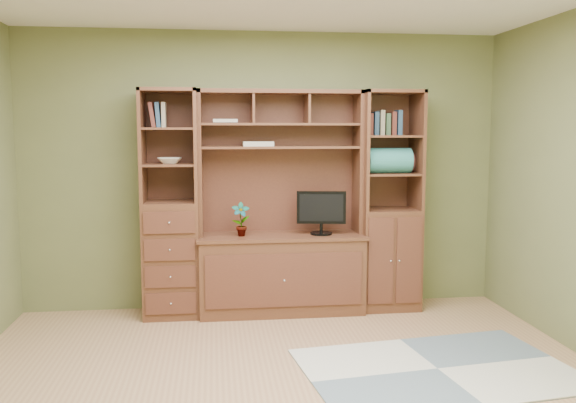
{
  "coord_description": "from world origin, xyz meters",
  "views": [
    {
      "loc": [
        -0.48,
        -3.76,
        1.69
      ],
      "look_at": [
        0.13,
        1.2,
        1.1
      ],
      "focal_mm": 38.0,
      "sensor_mm": 36.0,
      "label": 1
    }
  ],
  "objects": [
    {
      "name": "left_tower",
      "position": [
        -0.86,
        1.77,
        1.02
      ],
      "size": [
        0.5,
        0.45,
        2.05
      ],
      "primitive_type": "cube",
      "color": "#542E1D",
      "rests_on": "ground"
    },
    {
      "name": "blanket_red",
      "position": [
        1.26,
        1.85,
        1.39
      ],
      "size": [
        0.34,
        0.19,
        0.19
      ],
      "primitive_type": "cube",
      "color": "brown",
      "rests_on": "right_tower"
    },
    {
      "name": "orchid",
      "position": [
        -0.24,
        1.7,
        0.88
      ],
      "size": [
        0.16,
        0.11,
        0.31
      ],
      "primitive_type": "imported",
      "color": "#A65438",
      "rests_on": "center_hutch"
    },
    {
      "name": "bowl",
      "position": [
        -0.86,
        1.77,
        1.42
      ],
      "size": [
        0.22,
        0.22,
        0.05
      ],
      "primitive_type": "imported",
      "color": "white",
      "rests_on": "left_tower"
    },
    {
      "name": "magazines",
      "position": [
        -0.07,
        1.82,
        1.56
      ],
      "size": [
        0.28,
        0.2,
        0.04
      ],
      "primitive_type": "cube",
      "color": "#B8AE9D",
      "rests_on": "center_hutch"
    },
    {
      "name": "rug",
      "position": [
        1.08,
        0.21,
        0.01
      ],
      "size": [
        2.01,
        1.48,
        0.01
      ],
      "primitive_type": "cube",
      "rotation": [
        0.0,
        0.0,
        0.13
      ],
      "color": "#9A9F9F",
      "rests_on": "ground"
    },
    {
      "name": "monitor",
      "position": [
        0.5,
        1.7,
        1.01
      ],
      "size": [
        0.48,
        0.27,
        0.55
      ],
      "primitive_type": "cube",
      "rotation": [
        0.0,
        0.0,
        -0.17
      ],
      "color": "black",
      "rests_on": "center_hutch"
    },
    {
      "name": "blanket_teal",
      "position": [
        1.14,
        1.73,
        1.41
      ],
      "size": [
        0.4,
        0.23,
        0.23
      ],
      "primitive_type": "cube",
      "color": "teal",
      "rests_on": "right_tower"
    },
    {
      "name": "center_hutch",
      "position": [
        0.14,
        1.73,
        1.02
      ],
      "size": [
        1.54,
        0.53,
        2.05
      ],
      "primitive_type": "cube",
      "color": "#542E1D",
      "rests_on": "ground"
    },
    {
      "name": "room",
      "position": [
        0.0,
        0.0,
        1.3
      ],
      "size": [
        4.6,
        4.1,
        2.64
      ],
      "color": "tan",
      "rests_on": "ground"
    },
    {
      "name": "right_tower",
      "position": [
        1.16,
        1.77,
        1.02
      ],
      "size": [
        0.55,
        0.45,
        2.05
      ],
      "primitive_type": "cube",
      "color": "#542E1D",
      "rests_on": "ground"
    }
  ]
}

